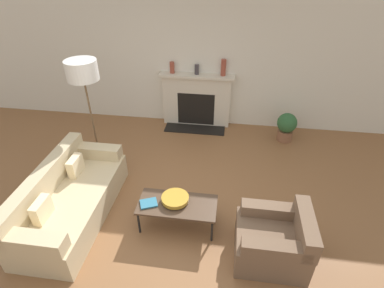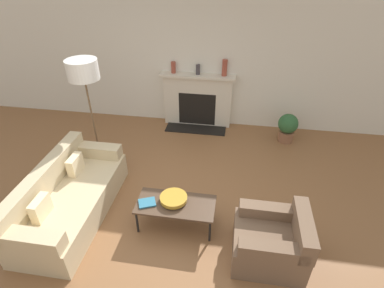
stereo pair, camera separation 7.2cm
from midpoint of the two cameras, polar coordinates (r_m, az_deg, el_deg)
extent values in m
plane|color=brown|center=(4.59, -7.07, -14.30)|extent=(18.00, 18.00, 0.00)
cube|color=silver|center=(6.43, -1.02, 16.03)|extent=(18.00, 0.06, 2.90)
cube|color=beige|center=(6.61, 0.56, 8.21)|extent=(1.46, 0.20, 1.11)
cube|color=black|center=(6.60, 0.46, 6.68)|extent=(0.80, 0.04, 0.72)
cube|color=black|center=(6.62, 0.22, 2.90)|extent=(1.31, 0.40, 0.02)
cube|color=beige|center=(6.36, 0.55, 12.85)|extent=(1.58, 0.28, 0.05)
cube|color=#CCB78E|center=(4.81, -21.87, -10.66)|extent=(0.90, 2.07, 0.42)
cube|color=#CCB78E|center=(4.75, -26.73, -6.41)|extent=(0.20, 2.07, 0.38)
cube|color=#CCB78E|center=(4.10, -28.73, -16.06)|extent=(0.83, 0.22, 0.21)
cube|color=#CCB78E|center=(5.24, -18.15, -1.34)|extent=(0.83, 0.22, 0.21)
cube|color=beige|center=(4.38, -27.14, -11.07)|extent=(0.12, 0.32, 0.28)
cube|color=beige|center=(4.96, -21.72, -3.85)|extent=(0.12, 0.32, 0.28)
cube|color=brown|center=(4.12, 14.17, -18.03)|extent=(0.88, 0.79, 0.43)
cube|color=brown|center=(3.92, 20.30, -14.71)|extent=(0.18, 0.79, 0.31)
cube|color=brown|center=(4.11, 14.45, -12.08)|extent=(0.79, 0.18, 0.17)
cube|color=brown|center=(3.70, 15.16, -18.83)|extent=(0.79, 0.18, 0.17)
cube|color=#4C3828|center=(4.23, -3.30, -11.46)|extent=(1.09, 0.52, 0.03)
cylinder|color=black|center=(4.34, -10.57, -14.54)|extent=(0.03, 0.03, 0.38)
cylinder|color=black|center=(4.19, 3.30, -16.21)|extent=(0.03, 0.03, 0.38)
cylinder|color=black|center=(4.63, -8.97, -10.60)|extent=(0.03, 0.03, 0.38)
cylinder|color=black|center=(4.48, 3.83, -11.97)|extent=(0.03, 0.03, 0.38)
cylinder|color=#BC8E2D|center=(4.26, -3.70, -10.67)|extent=(0.13, 0.13, 0.02)
cylinder|color=#BC8E2D|center=(4.23, -3.72, -10.31)|extent=(0.38, 0.38, 0.06)
cube|color=teal|center=(4.25, -8.74, -11.09)|extent=(0.28, 0.25, 0.02)
cylinder|color=brown|center=(5.91, -17.34, -2.97)|extent=(0.28, 0.28, 0.03)
cylinder|color=brown|center=(5.48, -18.76, 3.99)|extent=(0.03, 0.03, 1.62)
cylinder|color=white|center=(5.12, -20.64, 13.03)|extent=(0.50, 0.50, 0.32)
cylinder|color=brown|center=(6.42, -4.14, 14.33)|extent=(0.10, 0.10, 0.23)
cylinder|color=#3D383D|center=(6.34, 0.57, 14.02)|extent=(0.09, 0.09, 0.21)
cylinder|color=brown|center=(6.28, 5.67, 14.29)|extent=(0.10, 0.10, 0.34)
cylinder|color=brown|center=(6.48, 16.93, 1.64)|extent=(0.30, 0.30, 0.22)
sphere|color=#2D5B33|center=(6.34, 17.35, 3.87)|extent=(0.40, 0.40, 0.40)
camera|label=1|loc=(0.04, -90.39, -0.26)|focal=28.00mm
camera|label=2|loc=(0.04, 89.61, 0.26)|focal=28.00mm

